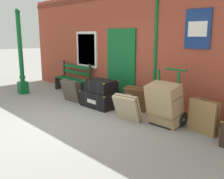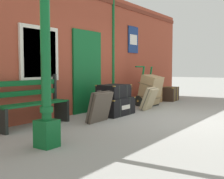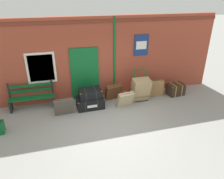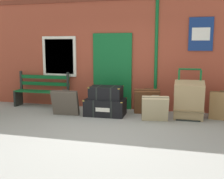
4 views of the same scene
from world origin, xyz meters
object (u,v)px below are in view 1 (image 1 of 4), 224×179
suitcase_caramel (204,117)px  large_brown_trunk (164,104)px  porters_trolley (169,112)px  steamer_trunk_middle (101,86)px  suitcase_charcoal (71,91)px  lamp_post (21,63)px  platform_bench (73,79)px  steamer_trunk_base (100,99)px  suitcase_tan (138,99)px  suitcase_umber (127,108)px

suitcase_caramel → large_brown_trunk: bearing=-164.3°
porters_trolley → suitcase_caramel: size_ratio=1.70×
steamer_trunk_middle → large_brown_trunk: 2.04m
steamer_trunk_middle → porters_trolley: size_ratio=0.68×
large_brown_trunk → suitcase_charcoal: bearing=-173.4°
lamp_post → platform_bench: lamp_post is taller
lamp_post → suitcase_caramel: size_ratio=3.84×
steamer_trunk_base → suitcase_tan: size_ratio=1.46×
platform_bench → suitcase_caramel: bearing=-3.1°
suitcase_tan → suitcase_charcoal: 2.10m
large_brown_trunk → suitcase_caramel: (0.79, 0.22, -0.14)m
lamp_post → steamer_trunk_middle: lamp_post is taller
porters_trolley → steamer_trunk_middle: bearing=-174.1°
steamer_trunk_base → suitcase_caramel: (2.84, 0.27, 0.13)m
platform_bench → large_brown_trunk: platform_bench is taller
platform_bench → large_brown_trunk: (4.12, -0.49, 0.03)m
steamer_trunk_middle → suitcase_caramel: steamer_trunk_middle is taller
porters_trolley → steamer_trunk_base: bearing=-173.7°
large_brown_trunk → suitcase_charcoal: large_brown_trunk is taller
lamp_post → suitcase_tan: 4.23m
suitcase_caramel → lamp_post: bearing=-169.1°
platform_bench → suitcase_umber: platform_bench is taller
suitcase_tan → suitcase_caramel: (1.83, -0.11, 0.00)m
large_brown_trunk → suitcase_umber: bearing=-154.9°
lamp_post → large_brown_trunk: lamp_post is taller
platform_bench → steamer_trunk_middle: platform_bench is taller
porters_trolley → large_brown_trunk: 0.27m
suitcase_umber → lamp_post: bearing=-172.7°
platform_bench → steamer_trunk_base: size_ratio=1.56×
steamer_trunk_base → steamer_trunk_middle: size_ratio=1.24×
platform_bench → suitcase_caramel: size_ratio=2.25×
lamp_post → suitcase_umber: size_ratio=4.17×
porters_trolley → suitcase_caramel: 0.79m
porters_trolley → suitcase_tan: porters_trolley is taller
lamp_post → steamer_trunk_base: 3.20m
platform_bench → porters_trolley: size_ratio=1.32×
lamp_post → steamer_trunk_base: lamp_post is taller
porters_trolley → suitcase_charcoal: 3.07m
porters_trolley → suitcase_umber: bearing=-145.2°
porters_trolley → suitcase_charcoal: porters_trolley is taller
suitcase_caramel → steamer_trunk_base: bearing=-174.5°
suitcase_caramel → suitcase_charcoal: (-3.81, -0.57, -0.01)m
suitcase_tan → suitcase_umber: (0.28, -0.68, -0.02)m
large_brown_trunk → suitcase_umber: (-0.76, -0.36, -0.17)m
steamer_trunk_middle → suitcase_charcoal: (-0.99, -0.31, -0.25)m
large_brown_trunk → suitcase_caramel: size_ratio=1.34×
lamp_post → steamer_trunk_middle: 3.15m
suitcase_umber → suitcase_caramel: 1.65m
steamer_trunk_base → lamp_post: bearing=-164.1°
steamer_trunk_base → suitcase_caramel: size_ratio=1.45×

